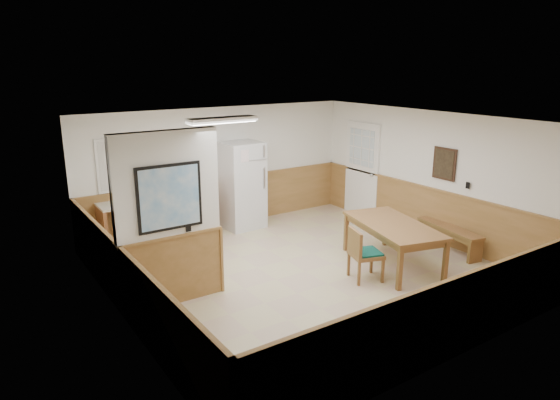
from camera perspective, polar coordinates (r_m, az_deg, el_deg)
ground at (r=8.42m, az=2.93°, el=-8.16°), size 6.00×6.00×0.00m
ceiling at (r=7.76m, az=3.19°, el=9.01°), size 6.00×6.00×0.02m
back_wall at (r=10.48m, az=-6.83°, el=3.69°), size 6.00×0.02×2.50m
right_wall at (r=10.04m, az=16.91°, el=2.61°), size 0.02×6.00×2.50m
left_wall at (r=6.72m, az=-17.95°, el=-3.72°), size 0.02×6.00×2.50m
wainscot_back at (r=10.64m, az=-6.65°, el=-0.28°), size 6.00×0.04×1.00m
wainscot_right at (r=10.21m, az=16.51°, el=-1.51°), size 0.04×6.00×1.00m
wainscot_left at (r=6.99m, az=-17.27°, el=-9.51°), size 0.04×6.00×1.00m
partition_wall at (r=7.12m, az=-12.60°, el=-2.40°), size 1.50×0.20×2.50m
kitchen_counter at (r=9.92m, az=-12.06°, el=-1.94°), size 2.20×0.61×1.00m
exterior_door at (r=11.32m, az=9.32°, el=3.45°), size 0.07×1.02×2.15m
kitchen_window at (r=9.66m, az=-17.99°, el=3.84°), size 0.80×0.04×1.00m
wall_painting at (r=9.77m, az=18.27°, el=3.95°), size 0.04×0.50×0.60m
fluorescent_fixture at (r=8.44m, az=-6.63°, el=9.08°), size 1.20×0.30×0.09m
refrigerator at (r=10.38m, az=-4.35°, el=1.68°), size 0.83×0.74×1.81m
dining_table at (r=8.64m, az=12.79°, el=-3.21°), size 1.39×2.08×0.75m
dining_bench at (r=9.73m, az=18.74°, el=-3.53°), size 0.57×1.48×0.45m
dining_chair at (r=8.02m, az=9.24°, el=-5.74°), size 0.75×0.61×0.85m
fire_extinguisher at (r=10.00m, az=-8.56°, el=2.05°), size 0.13×0.13×0.41m
soap_bottle at (r=9.45m, az=-18.17°, el=0.18°), size 0.09×0.09×0.21m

